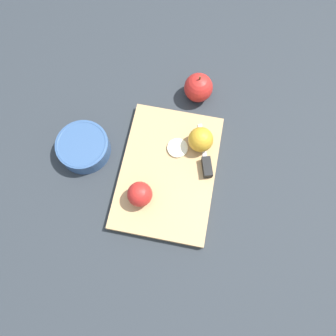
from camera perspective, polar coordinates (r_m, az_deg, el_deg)
The scene contains 8 objects.
ground_plane at distance 0.92m, azimuth 0.00°, elevation -0.88°, with size 4.00×4.00×0.00m, color #282D33.
cutting_board at distance 0.91m, azimuth 0.00°, elevation -0.65°, with size 0.39×0.28×0.02m.
apple_half_left at distance 0.85m, azimuth -4.93°, elevation -4.59°, with size 0.07×0.07×0.07m.
apple_half_right at distance 0.90m, azimuth 5.71°, elevation 4.96°, with size 0.07×0.07×0.07m.
knife at distance 0.90m, azimuth 6.72°, elevation 0.65°, with size 0.16×0.05×0.02m.
apple_slice at distance 0.92m, azimuth 1.68°, elevation 3.50°, with size 0.06×0.06×0.01m.
apple_whole at distance 1.00m, azimuth 5.32°, elevation 13.76°, with size 0.09×0.09×0.10m.
bowl at distance 0.95m, azimuth -14.53°, elevation 3.59°, with size 0.15×0.15×0.05m.
Camera 1 is at (-0.28, -0.03, 0.88)m, focal length 35.00 mm.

